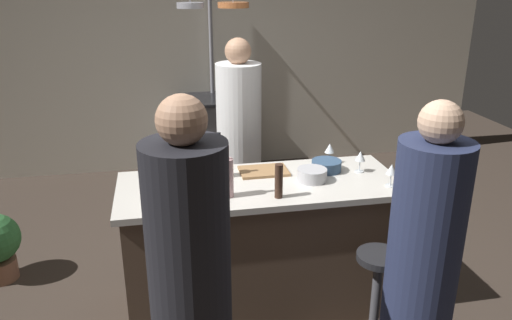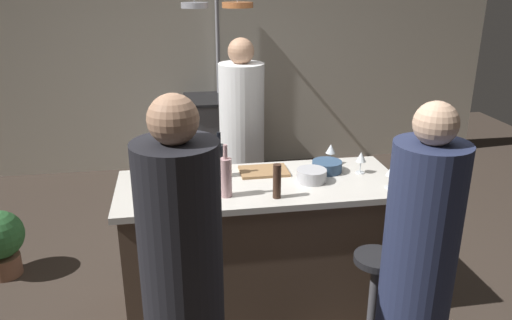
{
  "view_description": "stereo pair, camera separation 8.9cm",
  "coord_description": "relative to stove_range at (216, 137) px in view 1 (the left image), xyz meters",
  "views": [
    {
      "loc": [
        -0.6,
        -2.89,
        2.14
      ],
      "look_at": [
        0.0,
        0.15,
        1.0
      ],
      "focal_mm": 35.3,
      "sensor_mm": 36.0,
      "label": 1
    },
    {
      "loc": [
        -0.51,
        -2.9,
        2.14
      ],
      "look_at": [
        0.0,
        0.15,
        1.0
      ],
      "focal_mm": 35.3,
      "sensor_mm": 36.0,
      "label": 2
    }
  ],
  "objects": [
    {
      "name": "wine_bottle_green",
      "position": [
        -0.48,
        -2.26,
        0.57
      ],
      "size": [
        0.07,
        0.07,
        0.31
      ],
      "color": "#193D23",
      "rests_on": "kitchen_island"
    },
    {
      "name": "kitchen_island",
      "position": [
        0.0,
        -2.45,
        0.01
      ],
      "size": [
        1.8,
        0.72,
        0.9
      ],
      "color": "brown",
      "rests_on": "ground_plane"
    },
    {
      "name": "guest_right",
      "position": [
        0.6,
        -3.42,
        0.31
      ],
      "size": [
        0.35,
        0.35,
        1.64
      ],
      "color": "#262D4C",
      "rests_on": "ground_plane"
    },
    {
      "name": "ground_plane",
      "position": [
        0.0,
        -2.45,
        -0.45
      ],
      "size": [
        9.0,
        9.0,
        0.0
      ],
      "primitive_type": "plane",
      "color": "#382D26"
    },
    {
      "name": "wine_bottle_rose",
      "position": [
        -0.23,
        -2.62,
        0.58
      ],
      "size": [
        0.07,
        0.07,
        0.32
      ],
      "color": "#B78C8E",
      "rests_on": "kitchen_island"
    },
    {
      "name": "wine_glass_near_right_guest",
      "position": [
        0.54,
        -2.2,
        0.56
      ],
      "size": [
        0.07,
        0.07,
        0.15
      ],
      "color": "silver",
      "rests_on": "kitchen_island"
    },
    {
      "name": "mixing_bowl_ceramic",
      "position": [
        -0.6,
        -2.62,
        0.48
      ],
      "size": [
        0.15,
        0.15,
        0.06
      ],
      "primitive_type": "cylinder",
      "color": "silver",
      "rests_on": "kitchen_island"
    },
    {
      "name": "bar_stool_right",
      "position": [
        0.55,
        -3.07,
        -0.07
      ],
      "size": [
        0.28,
        0.28,
        0.68
      ],
      "color": "#4C4C51",
      "rests_on": "ground_plane"
    },
    {
      "name": "stove_range",
      "position": [
        0.0,
        0.0,
        0.0
      ],
      "size": [
        0.8,
        0.64,
        0.89
      ],
      "color": "#47474C",
      "rests_on": "ground_plane"
    },
    {
      "name": "guest_left",
      "position": [
        -0.52,
        -3.43,
        0.35
      ],
      "size": [
        0.36,
        0.36,
        1.72
      ],
      "color": "black",
      "rests_on": "ground_plane"
    },
    {
      "name": "overhead_pot_rack",
      "position": [
        -0.05,
        -0.49,
        1.2
      ],
      "size": [
        0.59,
        1.5,
        2.17
      ],
      "color": "gray",
      "rests_on": "ground_plane"
    },
    {
      "name": "pepper_mill",
      "position": [
        0.06,
        -2.69,
        0.56
      ],
      "size": [
        0.05,
        0.05,
        0.21
      ],
      "primitive_type": "cylinder",
      "color": "#382319",
      "rests_on": "kitchen_island"
    },
    {
      "name": "mixing_bowl_blue",
      "position": [
        0.48,
        -2.33,
        0.49
      ],
      "size": [
        0.2,
        0.2,
        0.07
      ],
      "primitive_type": "cylinder",
      "color": "#334C6B",
      "rests_on": "kitchen_island"
    },
    {
      "name": "wine_glass_near_left_guest",
      "position": [
        0.79,
        -2.66,
        0.56
      ],
      "size": [
        0.07,
        0.07,
        0.15
      ],
      "color": "silver",
      "rests_on": "kitchen_island"
    },
    {
      "name": "chef",
      "position": [
        0.02,
        -1.51,
        0.34
      ],
      "size": [
        0.36,
        0.36,
        1.7
      ],
      "color": "white",
      "rests_on": "ground_plane"
    },
    {
      "name": "back_wall",
      "position": [
        0.0,
        0.4,
        0.85
      ],
      "size": [
        6.4,
        0.16,
        2.6
      ],
      "primitive_type": "cube",
      "color": "beige",
      "rests_on": "ground_plane"
    },
    {
      "name": "cutting_board",
      "position": [
        0.06,
        -2.28,
        0.46
      ],
      "size": [
        0.32,
        0.22,
        0.02
      ],
      "primitive_type": "cube",
      "color": "#997047",
      "rests_on": "kitchen_island"
    },
    {
      "name": "mixing_bowl_steel",
      "position": [
        0.33,
        -2.48,
        0.49
      ],
      "size": [
        0.19,
        0.19,
        0.08
      ],
      "primitive_type": "cylinder",
      "color": "#B7B7BC",
      "rests_on": "kitchen_island"
    },
    {
      "name": "wine_glass_by_chef",
      "position": [
        0.69,
        -2.39,
        0.56
      ],
      "size": [
        0.07,
        0.07,
        0.15
      ],
      "color": "silver",
      "rests_on": "kitchen_island"
    },
    {
      "name": "wine_bottle_dark",
      "position": [
        -0.24,
        -2.3,
        0.57
      ],
      "size": [
        0.07,
        0.07,
        0.3
      ],
      "color": "black",
      "rests_on": "kitchen_island"
    }
  ]
}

